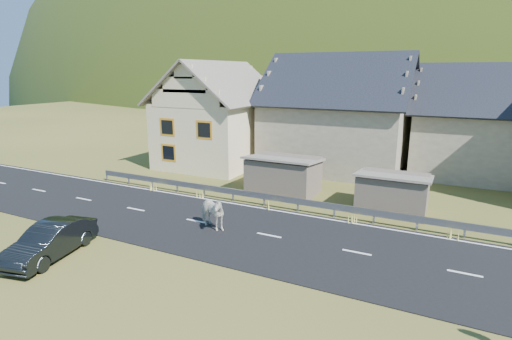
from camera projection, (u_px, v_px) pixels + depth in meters
The scene contains 13 objects.
ground at pixel (269, 236), 18.28m from camera, with size 160.00×160.00×0.00m, color #393F19.
road at pixel (269, 236), 18.27m from camera, with size 60.00×7.00×0.04m, color black.
lane_markings at pixel (269, 235), 18.27m from camera, with size 60.00×6.60×0.01m, color silver.
guardrail at pixel (298, 202), 21.34m from camera, with size 28.10×0.09×0.75m.
shed_left at pixel (284, 176), 24.53m from camera, with size 4.30×3.30×2.40m, color brown.
shed_right at pixel (392, 193), 21.31m from camera, with size 3.80×2.90×2.20m, color brown.
house_cream at pixel (218, 110), 31.98m from camera, with size 7.80×9.80×8.30m.
house_stone_a at pixel (339, 108), 30.64m from camera, with size 10.80×9.80×8.90m.
house_stone_b at pixel (485, 117), 28.15m from camera, with size 9.80×8.80×8.10m.
mountain at pixel (447, 134), 177.42m from camera, with size 440.00×280.00×260.00m, color #28400F.
conifer_patch at pixel (257, 75), 136.20m from camera, with size 76.00×50.00×28.00m, color black.
horse at pixel (211, 212), 18.89m from camera, with size 1.98×0.90×1.67m, color beige.
car at pixel (50, 241), 16.11m from camera, with size 1.46×4.18×1.38m, color black.
Camera 1 is at (7.02, -15.50, 7.34)m, focal length 28.00 mm.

